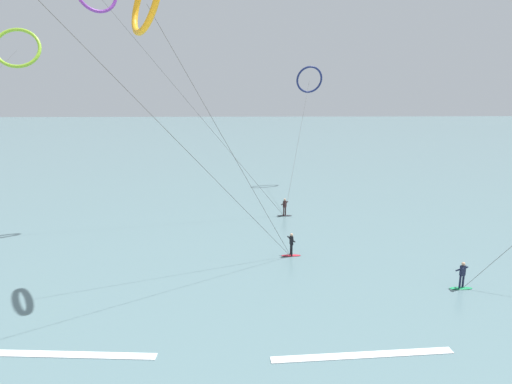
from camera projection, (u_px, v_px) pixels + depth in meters
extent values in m
cube|color=slate|center=(244.00, 138.00, 114.64)|extent=(400.00, 200.00, 0.08)
ellipsoid|color=#199351|center=(461.00, 288.00, 27.13)|extent=(1.40, 0.40, 0.06)
cylinder|color=#191E38|center=(460.00, 282.00, 26.97)|extent=(0.12, 0.12, 0.80)
cylinder|color=#191E38|center=(463.00, 281.00, 27.10)|extent=(0.12, 0.12, 0.80)
cube|color=#191E38|center=(463.00, 270.00, 26.88)|extent=(0.38, 0.32, 0.62)
sphere|color=tan|center=(463.00, 264.00, 26.79)|extent=(0.22, 0.22, 0.22)
cylinder|color=#191E38|center=(459.00, 270.00, 26.88)|extent=(0.30, 0.49, 0.39)
cylinder|color=#191E38|center=(464.00, 268.00, 27.09)|extent=(0.30, 0.49, 0.39)
ellipsoid|color=red|center=(291.00, 255.00, 32.55)|extent=(1.40, 0.40, 0.06)
cylinder|color=black|center=(291.00, 249.00, 32.59)|extent=(0.12, 0.12, 0.80)
cylinder|color=black|center=(292.00, 250.00, 32.32)|extent=(0.12, 0.12, 0.80)
cube|color=black|center=(291.00, 240.00, 32.30)|extent=(0.25, 0.35, 0.62)
sphere|color=tan|center=(292.00, 235.00, 32.21)|extent=(0.22, 0.22, 0.22)
cylinder|color=black|center=(290.00, 238.00, 32.62)|extent=(0.51, 0.17, 0.39)
cylinder|color=black|center=(292.00, 240.00, 32.20)|extent=(0.51, 0.17, 0.39)
ellipsoid|color=black|center=(285.00, 216.00, 42.98)|extent=(1.40, 0.40, 0.06)
cylinder|color=black|center=(284.00, 212.00, 42.78)|extent=(0.12, 0.12, 0.80)
cylinder|color=black|center=(285.00, 211.00, 42.99)|extent=(0.12, 0.12, 0.80)
cube|color=black|center=(285.00, 204.00, 42.73)|extent=(0.36, 0.37, 0.62)
sphere|color=tan|center=(285.00, 200.00, 42.64)|extent=(0.22, 0.22, 0.22)
cylinder|color=black|center=(283.00, 204.00, 42.67)|extent=(0.44, 0.39, 0.39)
cylinder|color=black|center=(286.00, 203.00, 43.01)|extent=(0.44, 0.39, 0.39)
torus|color=orange|center=(147.00, 0.00, 25.34)|extent=(3.23, 4.18, 3.94)
cylinder|color=#3F3F3F|center=(228.00, 146.00, 28.97)|extent=(8.87, 3.39, 16.54)
torus|color=navy|center=(309.00, 80.00, 56.17)|extent=(3.55, 1.76, 3.33)
cylinder|color=#3F3F3F|center=(299.00, 140.00, 49.60)|extent=(4.55, 16.31, 13.04)
cylinder|color=#3F3F3F|center=(182.00, 146.00, 24.78)|extent=(13.73, 11.58, 17.57)
cylinder|color=#3F3F3F|center=(198.00, 114.00, 39.73)|extent=(15.77, 1.81, 19.50)
torus|color=#8CC62D|center=(17.00, 48.00, 50.53)|extent=(5.46, 3.56, 4.67)
cube|color=white|center=(363.00, 356.00, 20.26)|extent=(8.37, 1.00, 0.12)
cube|color=white|center=(56.00, 355.00, 20.32)|extent=(9.18, 1.19, 0.12)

